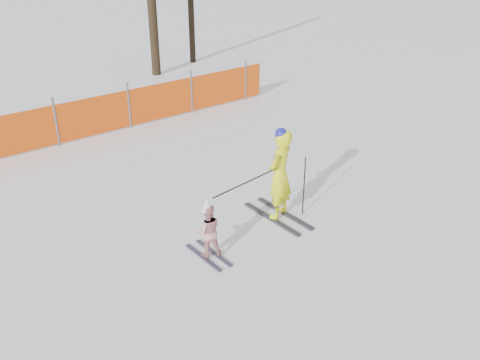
# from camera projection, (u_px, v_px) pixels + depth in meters

# --- Properties ---
(ground) EXTENTS (120.00, 120.00, 0.00)m
(ground) POSITION_uv_depth(u_px,v_px,m) (257.00, 240.00, 9.48)
(ground) COLOR white
(ground) RESTS_ON ground
(adult) EXTENTS (0.74, 1.51, 1.81)m
(adult) POSITION_uv_depth(u_px,v_px,m) (280.00, 174.00, 9.81)
(adult) COLOR black
(adult) RESTS_ON ground
(child) EXTENTS (0.57, 0.98, 1.12)m
(child) POSITION_uv_depth(u_px,v_px,m) (208.00, 230.00, 8.82)
(child) COLOR black
(child) RESTS_ON ground
(ski_poles) EXTENTS (2.14, 0.23, 1.19)m
(ski_poles) POSITION_uv_depth(u_px,v_px,m) (272.00, 184.00, 9.55)
(ski_poles) COLOR black
(ski_poles) RESTS_ON ground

